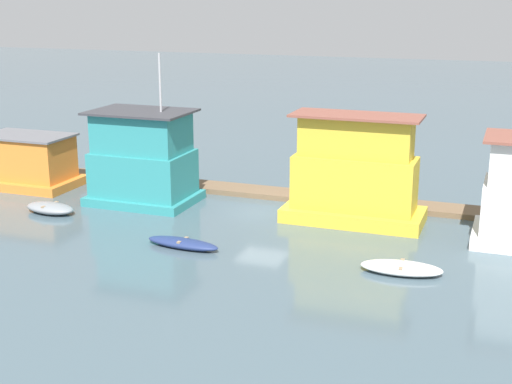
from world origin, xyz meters
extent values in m
plane|color=#475B66|center=(0.00, 0.00, 0.00)|extent=(200.00, 200.00, 0.00)
cube|color=brown|center=(0.00, 3.35, 0.15)|extent=(42.40, 1.93, 0.30)
cube|color=orange|center=(-15.16, 0.40, 0.26)|extent=(5.96, 3.81, 0.52)
cube|color=orange|center=(-15.16, 0.40, 1.77)|extent=(5.08, 2.93, 2.51)
cube|color=slate|center=(-15.16, 0.40, 3.08)|extent=(5.38, 3.23, 0.12)
cube|color=teal|center=(-6.88, -0.35, 0.24)|extent=(5.69, 4.06, 0.48)
cube|color=teal|center=(-6.88, -0.35, 1.68)|extent=(5.13, 3.50, 2.41)
cube|color=teal|center=(-6.88, -0.35, 3.96)|extent=(4.74, 3.11, 2.13)
cube|color=#38383D|center=(-6.88, -0.35, 5.08)|extent=(5.43, 3.80, 0.12)
cylinder|color=#B2B2B7|center=(-5.66, -0.35, 6.70)|extent=(0.12, 0.12, 3.11)
cube|color=gold|center=(4.85, 0.21, 0.35)|extent=(7.06, 3.31, 0.69)
cube|color=gold|center=(4.85, 0.21, 2.04)|extent=(6.11, 2.36, 2.69)
cube|color=gold|center=(4.85, 0.21, 4.38)|extent=(5.56, 1.81, 2.01)
cube|color=brown|center=(4.85, 0.21, 5.45)|extent=(6.41, 2.66, 0.12)
ellipsoid|color=gray|center=(-10.56, -3.96, 0.27)|extent=(3.03, 1.73, 0.55)
cube|color=#997F60|center=(-10.56, -3.96, 0.47)|extent=(0.28, 1.22, 0.08)
ellipsoid|color=navy|center=(-1.57, -6.43, 0.22)|extent=(3.68, 1.28, 0.44)
cube|color=#997F60|center=(-1.57, -6.43, 0.37)|extent=(0.22, 0.85, 0.08)
ellipsoid|color=white|center=(8.31, -6.07, 0.23)|extent=(3.49, 1.74, 0.45)
cube|color=#997F60|center=(8.31, -6.07, 0.38)|extent=(0.25, 1.27, 0.08)
cylinder|color=brown|center=(-5.81, 2.13, 1.09)|extent=(0.28, 0.28, 2.19)
cylinder|color=brown|center=(-5.35, 2.13, 0.81)|extent=(0.22, 0.22, 1.62)
camera|label=1|loc=(12.19, -34.13, 11.13)|focal=50.00mm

